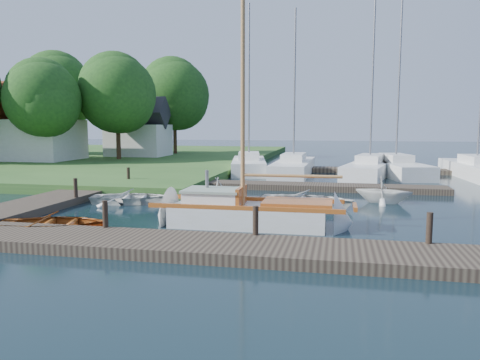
% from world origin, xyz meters
% --- Properties ---
extents(ground, '(160.00, 160.00, 0.00)m').
position_xyz_m(ground, '(0.00, 0.00, 0.00)').
color(ground, black).
rests_on(ground, ground).
extents(near_dock, '(18.00, 2.20, 0.30)m').
position_xyz_m(near_dock, '(0.00, -6.00, 0.15)').
color(near_dock, '#2E251D').
rests_on(near_dock, ground).
extents(left_dock, '(2.20, 18.00, 0.30)m').
position_xyz_m(left_dock, '(-8.00, 2.00, 0.15)').
color(left_dock, '#2E251D').
rests_on(left_dock, ground).
extents(far_dock, '(14.00, 1.60, 0.30)m').
position_xyz_m(far_dock, '(2.00, 6.50, 0.15)').
color(far_dock, '#2E251D').
rests_on(far_dock, ground).
extents(pontoon, '(30.00, 1.60, 0.30)m').
position_xyz_m(pontoon, '(10.00, 16.00, 0.15)').
color(pontoon, '#2E251D').
rests_on(pontoon, ground).
extents(shore, '(50.00, 40.00, 0.50)m').
position_xyz_m(shore, '(-28.00, 22.00, 0.25)').
color(shore, '#2D5521').
rests_on(shore, ground).
extents(mooring_post_1, '(0.16, 0.16, 0.80)m').
position_xyz_m(mooring_post_1, '(-3.00, -5.00, 0.70)').
color(mooring_post_1, black).
rests_on(mooring_post_1, near_dock).
extents(mooring_post_2, '(0.16, 0.16, 0.80)m').
position_xyz_m(mooring_post_2, '(1.50, -5.00, 0.70)').
color(mooring_post_2, black).
rests_on(mooring_post_2, near_dock).
extents(mooring_post_3, '(0.16, 0.16, 0.80)m').
position_xyz_m(mooring_post_3, '(6.00, -5.00, 0.70)').
color(mooring_post_3, black).
rests_on(mooring_post_3, near_dock).
extents(mooring_post_4, '(0.16, 0.16, 0.80)m').
position_xyz_m(mooring_post_4, '(-7.00, 0.00, 0.70)').
color(mooring_post_4, black).
rests_on(mooring_post_4, left_dock).
extents(mooring_post_5, '(0.16, 0.16, 0.80)m').
position_xyz_m(mooring_post_5, '(-7.00, 5.00, 0.70)').
color(mooring_post_5, black).
rests_on(mooring_post_5, left_dock).
extents(sailboat, '(7.17, 2.07, 9.83)m').
position_xyz_m(sailboat, '(0.99, -2.52, 0.34)').
color(sailboat, silver).
rests_on(sailboat, ground).
extents(dinghy, '(3.88, 3.22, 0.70)m').
position_xyz_m(dinghy, '(-5.01, -4.60, 0.35)').
color(dinghy, '#95461C').
rests_on(dinghy, ground).
extents(tender_a, '(3.76, 3.07, 0.68)m').
position_xyz_m(tender_a, '(-4.89, 0.73, 0.34)').
color(tender_a, silver).
rests_on(tender_a, ground).
extents(tender_b, '(2.40, 2.17, 1.10)m').
position_xyz_m(tender_b, '(-1.42, 2.38, 0.55)').
color(tender_b, silver).
rests_on(tender_b, ground).
extents(tender_c, '(4.01, 3.04, 0.78)m').
position_xyz_m(tender_c, '(2.46, 1.27, 0.39)').
color(tender_c, silver).
rests_on(tender_c, ground).
extents(tender_d, '(2.78, 2.55, 1.24)m').
position_xyz_m(tender_d, '(5.59, 3.07, 0.62)').
color(tender_d, silver).
rests_on(tender_d, ground).
extents(marina_boat_0, '(3.61, 7.98, 11.40)m').
position_xyz_m(marina_boat_0, '(-2.44, 14.45, 0.58)').
color(marina_boat_0, silver).
rests_on(marina_boat_0, ground).
extents(marina_boat_1, '(2.34, 8.73, 10.77)m').
position_xyz_m(marina_boat_1, '(0.74, 13.71, 0.57)').
color(marina_boat_1, silver).
rests_on(marina_boat_1, ground).
extents(marina_boat_2, '(4.02, 8.97, 11.64)m').
position_xyz_m(marina_boat_2, '(5.66, 13.61, 0.57)').
color(marina_boat_2, silver).
rests_on(marina_boat_2, ground).
extents(marina_boat_3, '(4.00, 8.41, 12.35)m').
position_xyz_m(marina_boat_3, '(7.35, 14.48, 0.58)').
color(marina_boat_3, silver).
rests_on(marina_boat_3, ground).
extents(marina_boat_4, '(2.77, 9.37, 10.02)m').
position_xyz_m(marina_boat_4, '(12.14, 14.08, 0.56)').
color(marina_boat_4, silver).
rests_on(marina_boat_4, ground).
extents(house_a, '(6.30, 5.00, 6.29)m').
position_xyz_m(house_a, '(-20.00, 16.00, 2.96)').
color(house_a, white).
rests_on(house_a, shore).
extents(house_c, '(5.25, 4.00, 5.28)m').
position_xyz_m(house_c, '(-14.00, 22.00, 2.58)').
color(house_c, white).
rests_on(house_c, shore).
extents(tree_2, '(5.83, 5.75, 7.82)m').
position_xyz_m(tree_2, '(-18.00, 14.05, 5.25)').
color(tree_2, '#332114').
rests_on(tree_2, shore).
extents(tree_3, '(6.41, 6.38, 8.74)m').
position_xyz_m(tree_3, '(-14.00, 18.05, 5.81)').
color(tree_3, '#332114').
rests_on(tree_3, shore).
extents(tree_4, '(7.01, 7.01, 9.66)m').
position_xyz_m(tree_4, '(-22.00, 22.05, 6.37)').
color(tree_4, '#332114').
rests_on(tree_4, shore).
extents(tree_7, '(6.83, 6.83, 9.38)m').
position_xyz_m(tree_7, '(-12.00, 26.05, 6.20)').
color(tree_7, '#332114').
rests_on(tree_7, shore).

